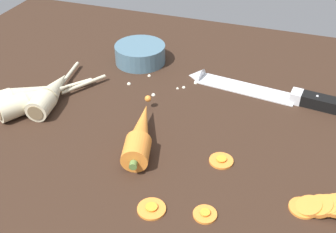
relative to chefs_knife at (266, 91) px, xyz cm
name	(u,v)px	position (x,y,z in cm)	size (l,w,h in cm)	color
ground_plane	(172,126)	(-14.82, -13.37, -2.65)	(120.00, 90.00, 4.00)	#332116
chefs_knife	(266,91)	(0.00, 0.00, 0.00)	(34.85, 7.63, 4.18)	silver
whole_carrot	(140,134)	(-17.23, -22.21, 1.45)	(7.77, 18.68, 4.20)	orange
parsnip_front	(36,98)	(-39.34, -18.58, 1.33)	(13.10, 20.25, 4.00)	beige
parsnip_mid_left	(23,95)	(-42.35, -18.55, 1.33)	(14.54, 17.31, 4.00)	beige
parsnip_mid_right	(51,93)	(-37.81, -16.18, 1.33)	(5.81, 20.41, 4.00)	beige
carrot_slice_stack	(322,206)	(11.60, -27.43, 0.29)	(8.42, 4.79, 3.06)	orange
carrot_slice_stray_near	(205,213)	(-3.20, -33.48, -0.29)	(3.30, 3.30, 0.70)	orange
carrot_slice_stray_mid	(221,160)	(-3.62, -22.13, -0.29)	(3.81, 3.81, 0.70)	orange
carrot_slice_stray_far	(151,208)	(-10.39, -34.96, -0.29)	(3.99, 3.99, 0.70)	orange
prep_bowl	(140,53)	(-28.12, 4.25, 1.50)	(11.00, 11.00, 4.00)	slate
mince_crumbs	(168,81)	(-19.41, -2.11, -0.27)	(25.15, 10.23, 0.89)	silver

